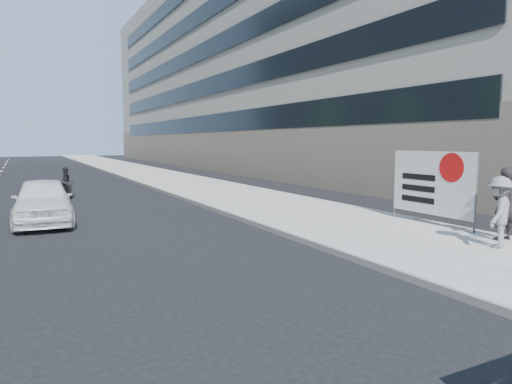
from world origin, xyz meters
TOP-DOWN VIEW (x-y plane):
  - ground at (0.00, 0.00)m, footprint 160.00×160.00m
  - near_sidewalk at (4.00, 20.00)m, footprint 5.00×120.00m
  - near_building at (17.00, 32.00)m, footprint 14.00×70.00m
  - jogger at (4.92, -1.35)m, footprint 1.26×1.02m
  - pedestrian_woman at (5.80, -0.87)m, footprint 0.70×0.48m
  - protest_banner at (5.93, 1.53)m, footprint 0.08×3.06m
  - white_sedan_near at (-4.41, 7.94)m, footprint 1.97×4.41m
  - motorcycle at (-3.08, 15.04)m, footprint 0.75×2.05m

SIDE VIEW (x-z plane):
  - ground at x=0.00m, z-range 0.00..0.00m
  - near_sidewalk at x=4.00m, z-range 0.00..0.15m
  - motorcycle at x=-3.08m, z-range -0.08..1.35m
  - white_sedan_near at x=-4.41m, z-range 0.00..1.47m
  - jogger at x=4.92m, z-range 0.15..1.84m
  - pedestrian_woman at x=5.80m, z-range 0.15..2.01m
  - protest_banner at x=5.93m, z-range 0.30..2.50m
  - near_building at x=17.00m, z-range 0.00..20.00m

